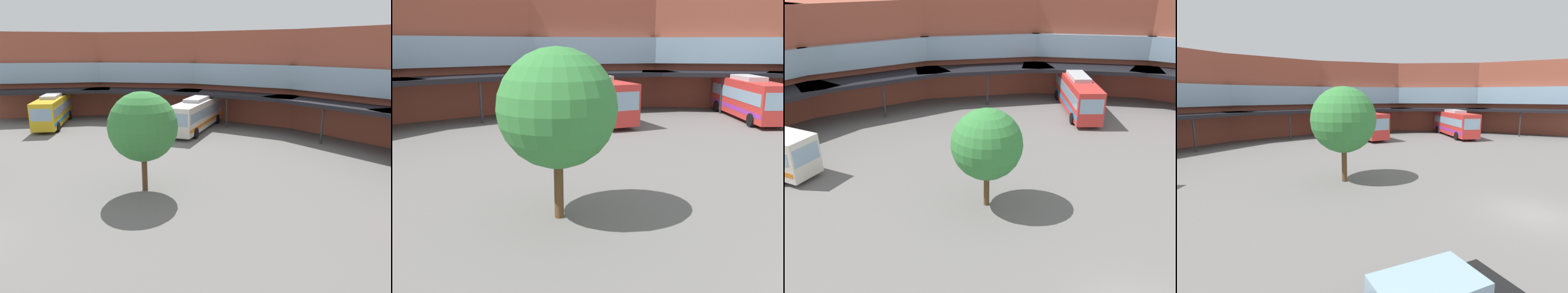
{
  "view_description": "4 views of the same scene",
  "coord_description": "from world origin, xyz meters",
  "views": [
    {
      "loc": [
        19.03,
        3.47,
        9.06
      ],
      "look_at": [
        -1.48,
        14.48,
        2.78
      ],
      "focal_mm": 33.65,
      "sensor_mm": 36.0,
      "label": 1
    },
    {
      "loc": [
        -12.13,
        -0.18,
        6.56
      ],
      "look_at": [
        1.8,
        13.91,
        1.61
      ],
      "focal_mm": 37.91,
      "sensor_mm": 36.0,
      "label": 2
    },
    {
      "loc": [
        -11.12,
        -9.65,
        14.08
      ],
      "look_at": [
        -1.53,
        14.59,
        2.58
      ],
      "focal_mm": 37.23,
      "sensor_mm": 36.0,
      "label": 3
    },
    {
      "loc": [
        -15.57,
        -3.11,
        5.85
      ],
      "look_at": [
        2.93,
        13.41,
        1.48
      ],
      "focal_mm": 26.56,
      "sensor_mm": 36.0,
      "label": 4
    }
  ],
  "objects": [
    {
      "name": "station_building",
      "position": [
        0.0,
        25.55,
        5.56
      ],
      "size": [
        82.44,
        40.09,
        11.07
      ],
      "color": "#9E4C38",
      "rests_on": "ground"
    },
    {
      "name": "bus_3",
      "position": [
        13.71,
        25.22,
        2.0
      ],
      "size": [
        6.58,
        11.95,
        3.95
      ],
      "rotation": [
        0.0,
        0.0,
        4.35
      ],
      "color": "red",
      "rests_on": "ground"
    },
    {
      "name": "plaza_tree",
      "position": [
        -2.43,
        11.22,
        4.26
      ],
      "size": [
        4.44,
        4.44,
        6.49
      ],
      "color": "brown",
      "rests_on": "ground"
    }
  ]
}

